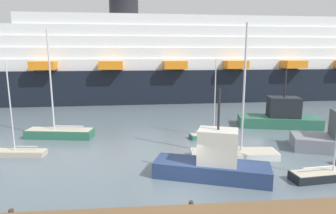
# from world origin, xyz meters

# --- Properties ---
(ground_plane) EXTENTS (600.00, 600.00, 0.00)m
(ground_plane) POSITION_xyz_m (0.00, 0.00, 0.00)
(ground_plane) COLOR slate
(sailboat_0) EXTENTS (4.33, 1.90, 7.63)m
(sailboat_0) POSITION_xyz_m (4.14, 10.38, 0.37)
(sailboat_0) COLOR #2D6B51
(sailboat_0) RESTS_ON ground_plane
(sailboat_1) EXTENTS (5.08, 1.73, 8.84)m
(sailboat_1) POSITION_xyz_m (9.54, 0.45, 0.43)
(sailboat_1) COLOR black
(sailboat_1) RESTS_ON ground_plane
(sailboat_2) EXTENTS (6.85, 2.22, 10.32)m
(sailboat_2) POSITION_xyz_m (4.69, 4.80, 0.48)
(sailboat_2) COLOR white
(sailboat_2) RESTS_ON ground_plane
(sailboat_3) EXTENTS (6.62, 2.66, 10.39)m
(sailboat_3) POSITION_xyz_m (-10.58, 11.61, 0.55)
(sailboat_3) COLOR #2D6B51
(sailboat_3) RESTS_ON ground_plane
(sailboat_4) EXTENTS (4.29, 1.60, 7.57)m
(sailboat_4) POSITION_xyz_m (-12.44, 6.81, 0.35)
(sailboat_4) COLOR #BCB29E
(sailboat_4) RESTS_ON ground_plane
(fishing_boat_0) EXTENTS (9.15, 4.84, 6.40)m
(fishing_boat_0) POSITION_xyz_m (12.90, 13.89, 1.18)
(fishing_boat_0) COLOR #2D6B51
(fishing_boat_0) RESTS_ON ground_plane
(fishing_boat_1) EXTENTS (7.83, 4.48, 5.96)m
(fishing_boat_1) POSITION_xyz_m (2.13, 1.32, 1.12)
(fishing_boat_1) COLOR navy
(fishing_boat_1) RESTS_ON ground_plane
(cruise_ship) EXTENTS (99.41, 18.22, 19.31)m
(cruise_ship) POSITION_xyz_m (12.18, 36.35, 6.22)
(cruise_ship) COLOR black
(cruise_ship) RESTS_ON ground_plane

